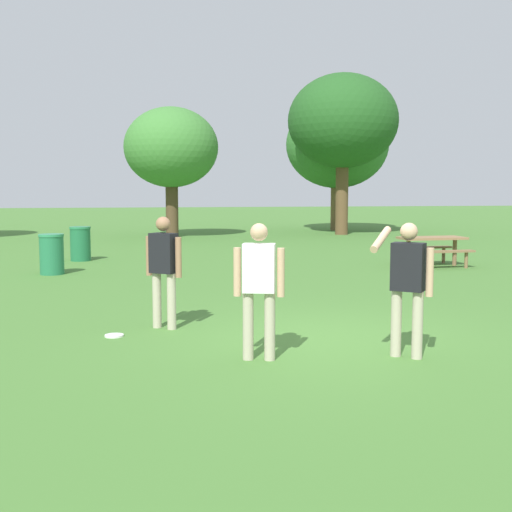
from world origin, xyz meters
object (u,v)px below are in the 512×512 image
object	(u,v)px
picnic_table_near	(432,245)
trash_can_beside_table	(52,254)
person_catcher	(408,279)
tree_slender_mid	(337,145)
trash_can_further_along	(80,244)
tree_broad_center	(171,148)
person_thrower	(164,265)
person_bystander	(259,282)
frisbee	(114,336)
tree_far_right	(343,122)

from	to	relation	value
picnic_table_near	trash_can_beside_table	distance (m)	9.58
person_catcher	tree_slender_mid	bearing A→B (deg)	75.81
tree_slender_mid	trash_can_further_along	bearing A→B (deg)	-132.75
tree_broad_center	person_catcher	bearing A→B (deg)	-84.11
trash_can_further_along	person_thrower	bearing A→B (deg)	-77.46
person_bystander	trash_can_beside_table	bearing A→B (deg)	112.66
picnic_table_near	tree_slender_mid	size ratio (longest dim) A/B	0.29
frisbee	trash_can_beside_table	xyz separation A→B (m)	(-1.77, 6.96, 0.47)
tree_slender_mid	trash_can_beside_table	bearing A→B (deg)	-127.52
tree_broad_center	tree_far_right	bearing A→B (deg)	2.54
tree_slender_mid	tree_broad_center	bearing A→B (deg)	-157.95
tree_broad_center	tree_slender_mid	size ratio (longest dim) A/B	0.86
person_bystander	picnic_table_near	xyz separation A→B (m)	(6.03, 8.58, -0.38)
person_bystander	frisbee	size ratio (longest dim) A/B	6.26
frisbee	trash_can_further_along	xyz separation A→B (m)	(-1.39, 9.85, 0.47)
person_catcher	tree_broad_center	distance (m)	20.37
tree_far_right	tree_broad_center	bearing A→B (deg)	-177.46
person_catcher	tree_far_right	xyz separation A→B (m)	(5.29, 20.41, 3.90)
frisbee	trash_can_further_along	world-z (taller)	trash_can_further_along
frisbee	tree_far_right	world-z (taller)	tree_far_right
person_thrower	trash_can_beside_table	size ratio (longest dim) A/B	1.71
person_catcher	tree_far_right	size ratio (longest dim) A/B	0.24
person_bystander	picnic_table_near	distance (m)	10.49
person_thrower	frisbee	world-z (taller)	person_thrower
person_thrower	person_bystander	world-z (taller)	same
tree_broad_center	person_bystander	bearing A→B (deg)	-89.16
person_thrower	trash_can_beside_table	world-z (taller)	person_thrower
person_catcher	tree_broad_center	xyz separation A→B (m)	(-2.07, 20.09, 2.69)
tree_far_right	tree_slender_mid	distance (m)	3.07
person_bystander	tree_slender_mid	distance (m)	24.57
tree_slender_mid	person_bystander	bearing A→B (deg)	-108.36
person_bystander	picnic_table_near	bearing A→B (deg)	54.89
person_thrower	trash_can_further_along	world-z (taller)	person_thrower
person_catcher	frisbee	distance (m)	4.07
trash_can_beside_table	tree_slender_mid	distance (m)	18.78
frisbee	tree_far_right	size ratio (longest dim) A/B	0.04
person_catcher	picnic_table_near	xyz separation A→B (m)	(4.25, 8.76, -0.40)
frisbee	trash_can_further_along	distance (m)	9.95
trash_can_beside_table	trash_can_further_along	world-z (taller)	same
person_thrower	tree_slender_mid	bearing A→B (deg)	67.53
person_catcher	trash_can_beside_table	bearing A→B (deg)	121.52
trash_can_beside_table	tree_broad_center	distance (m)	12.27
person_bystander	trash_can_beside_table	distance (m)	9.23
tree_far_right	tree_slender_mid	bearing A→B (deg)	78.19
picnic_table_near	tree_far_right	distance (m)	12.46
person_bystander	tree_far_right	xyz separation A→B (m)	(7.07, 20.23, 3.92)
frisbee	tree_slender_mid	distance (m)	23.90
person_thrower	picnic_table_near	size ratio (longest dim) A/B	0.92
person_thrower	tree_slender_mid	xyz separation A→B (m)	(8.75, 21.15, 3.12)
frisbee	tree_slender_mid	world-z (taller)	tree_slender_mid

